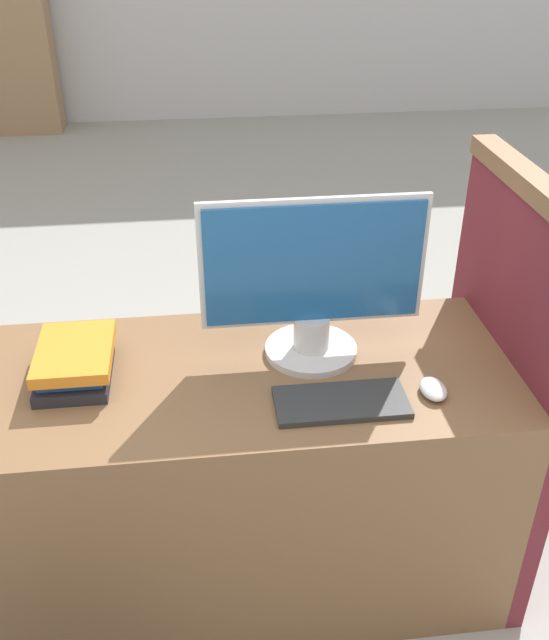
{
  "coord_description": "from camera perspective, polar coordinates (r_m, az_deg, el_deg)",
  "views": [
    {
      "loc": [
        -0.07,
        -1.2,
        1.82
      ],
      "look_at": [
        0.11,
        0.28,
        0.91
      ],
      "focal_mm": 40.0,
      "sensor_mm": 36.0,
      "label": 1
    }
  ],
  "objects": [
    {
      "name": "monitor",
      "position": [
        1.83,
        3.09,
        3.06
      ],
      "size": [
        0.58,
        0.25,
        0.45
      ],
      "color": "silver",
      "rests_on": "desk"
    },
    {
      "name": "book_stack",
      "position": [
        1.89,
        -15.69,
        -3.26
      ],
      "size": [
        0.19,
        0.26,
        0.09
      ],
      "color": "#232328",
      "rests_on": "desk"
    },
    {
      "name": "carrel_divider",
      "position": [
        2.15,
        17.52,
        -4.52
      ],
      "size": [
        0.07,
        0.73,
        1.22
      ],
      "color": "maroon",
      "rests_on": "ground_plane"
    },
    {
      "name": "mouse",
      "position": [
        1.82,
        12.58,
        -5.41
      ],
      "size": [
        0.07,
        0.1,
        0.03
      ],
      "color": "silver",
      "rests_on": "desk"
    },
    {
      "name": "keyboard",
      "position": [
        1.76,
        5.35,
        -6.56
      ],
      "size": [
        0.33,
        0.15,
        0.02
      ],
      "color": "#2D2D2D",
      "rests_on": "desk"
    },
    {
      "name": "desk",
      "position": [
        2.1,
        -3.2,
        -12.5
      ],
      "size": [
        1.49,
        0.63,
        0.74
      ],
      "color": "brown",
      "rests_on": "ground_plane"
    }
  ]
}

